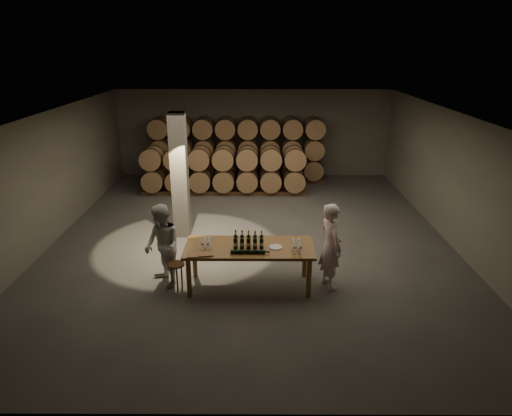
{
  "coord_description": "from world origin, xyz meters",
  "views": [
    {
      "loc": [
        0.18,
        -10.88,
        4.76
      ],
      "look_at": [
        0.13,
        -0.78,
        1.1
      ],
      "focal_mm": 32.0,
      "sensor_mm": 36.0,
      "label": 1
    }
  ],
  "objects_px": {
    "tasting_table": "(249,251)",
    "person_woman": "(162,246)",
    "bottle_cluster": "(249,242)",
    "plate": "(276,247)",
    "stool": "(176,268)",
    "person_man": "(331,246)",
    "notebook_near": "(205,254)"
  },
  "relations": [
    {
      "from": "tasting_table",
      "to": "bottle_cluster",
      "type": "relative_size",
      "value": 4.31
    },
    {
      "from": "bottle_cluster",
      "to": "plate",
      "type": "height_order",
      "value": "bottle_cluster"
    },
    {
      "from": "bottle_cluster",
      "to": "notebook_near",
      "type": "relative_size",
      "value": 2.38
    },
    {
      "from": "notebook_near",
      "to": "stool",
      "type": "distance_m",
      "value": 0.81
    },
    {
      "from": "person_woman",
      "to": "stool",
      "type": "bearing_deg",
      "value": 20.96
    },
    {
      "from": "tasting_table",
      "to": "person_man",
      "type": "xyz_separation_m",
      "value": [
        1.65,
        0.01,
        0.11
      ]
    },
    {
      "from": "bottle_cluster",
      "to": "notebook_near",
      "type": "xyz_separation_m",
      "value": [
        -0.84,
        -0.37,
        -0.1
      ]
    },
    {
      "from": "stool",
      "to": "plate",
      "type": "bearing_deg",
      "value": 2.45
    },
    {
      "from": "plate",
      "to": "person_woman",
      "type": "height_order",
      "value": "person_woman"
    },
    {
      "from": "tasting_table",
      "to": "person_woman",
      "type": "distance_m",
      "value": 1.77
    },
    {
      "from": "person_woman",
      "to": "tasting_table",
      "type": "bearing_deg",
      "value": 53.26
    },
    {
      "from": "person_man",
      "to": "stool",
      "type": "bearing_deg",
      "value": 74.95
    },
    {
      "from": "plate",
      "to": "notebook_near",
      "type": "bearing_deg",
      "value": -165.51
    },
    {
      "from": "tasting_table",
      "to": "bottle_cluster",
      "type": "xyz_separation_m",
      "value": [
        -0.01,
        -0.03,
        0.22
      ]
    },
    {
      "from": "tasting_table",
      "to": "bottle_cluster",
      "type": "bearing_deg",
      "value": -109.37
    },
    {
      "from": "notebook_near",
      "to": "person_woman",
      "type": "height_order",
      "value": "person_woman"
    },
    {
      "from": "notebook_near",
      "to": "person_woman",
      "type": "distance_m",
      "value": 1.04
    },
    {
      "from": "tasting_table",
      "to": "notebook_near",
      "type": "xyz_separation_m",
      "value": [
        -0.85,
        -0.4,
        0.12
      ]
    },
    {
      "from": "person_woman",
      "to": "notebook_near",
      "type": "bearing_deg",
      "value": 28.26
    },
    {
      "from": "bottle_cluster",
      "to": "stool",
      "type": "distance_m",
      "value": 1.57
    },
    {
      "from": "stool",
      "to": "person_man",
      "type": "bearing_deg",
      "value": 2.62
    },
    {
      "from": "bottle_cluster",
      "to": "plate",
      "type": "distance_m",
      "value": 0.56
    },
    {
      "from": "notebook_near",
      "to": "bottle_cluster",
      "type": "bearing_deg",
      "value": 13.84
    },
    {
      "from": "plate",
      "to": "stool",
      "type": "xyz_separation_m",
      "value": [
        -2.01,
        -0.09,
        -0.44
      ]
    },
    {
      "from": "person_woman",
      "to": "bottle_cluster",
      "type": "bearing_deg",
      "value": 52.21
    },
    {
      "from": "notebook_near",
      "to": "tasting_table",
      "type": "bearing_deg",
      "value": 15.34
    },
    {
      "from": "notebook_near",
      "to": "person_man",
      "type": "xyz_separation_m",
      "value": [
        2.5,
        0.41,
        -0.01
      ]
    },
    {
      "from": "bottle_cluster",
      "to": "person_woman",
      "type": "xyz_separation_m",
      "value": [
        -1.76,
        0.1,
        -0.15
      ]
    },
    {
      "from": "stool",
      "to": "person_man",
      "type": "relative_size",
      "value": 0.32
    },
    {
      "from": "tasting_table",
      "to": "plate",
      "type": "relative_size",
      "value": 9.75
    },
    {
      "from": "tasting_table",
      "to": "person_man",
      "type": "distance_m",
      "value": 1.65
    },
    {
      "from": "tasting_table",
      "to": "person_woman",
      "type": "xyz_separation_m",
      "value": [
        -1.77,
        0.07,
        0.08
      ]
    }
  ]
}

